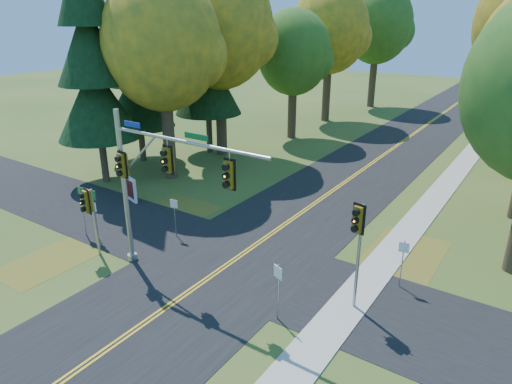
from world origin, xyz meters
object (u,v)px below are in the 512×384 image
Objects in this scene: east_signal_pole at (358,231)px; route_sign_cluster at (88,202)px; info_kiosk at (131,190)px; traffic_mast at (153,176)px.

east_signal_pole reaches higher than route_sign_cluster.
info_kiosk is at bearing -179.93° from east_signal_pole.
east_signal_pole is at bearing 3.29° from route_sign_cluster.
east_signal_pole is (8.55, 2.35, -1.23)m from traffic_mast.
traffic_mast reaches higher than route_sign_cluster.
route_sign_cluster is (-5.77, 0.56, -2.80)m from traffic_mast.
east_signal_pole is at bearing 6.91° from info_kiosk.
route_sign_cluster is at bearing -49.29° from info_kiosk.
east_signal_pole reaches higher than info_kiosk.
info_kiosk is (-7.84, 5.25, -4.02)m from traffic_mast.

